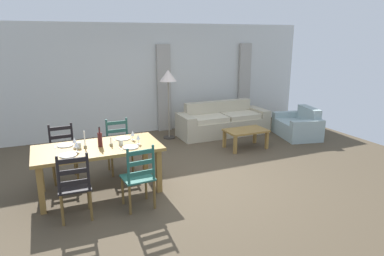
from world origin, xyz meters
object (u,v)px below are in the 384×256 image
dining_chair_near_right (139,177)px  wine_glass_near_right (138,137)px  dining_chair_far_right (119,146)px  standing_lamp (168,80)px  dining_chair_far_left (63,153)px  coffee_cup_secondary (79,145)px  wine_glass_far_left (74,140)px  coffee_table (246,132)px  coffee_cup_primary (121,142)px  wine_glass_near_left (76,145)px  wine_glass_far_right (133,133)px  wine_bottle (100,139)px  dining_chair_near_left (74,186)px  armchair_upholstered (299,127)px  dining_table (98,152)px  couch (222,122)px

dining_chair_near_right → wine_glass_near_right: dining_chair_near_right is taller
dining_chair_far_right → standing_lamp: size_ratio=0.59×
dining_chair_far_right → standing_lamp: (1.54, 1.59, 0.93)m
dining_chair_far_left → coffee_cup_secondary: bearing=-74.0°
wine_glass_far_left → coffee_cup_secondary: size_ratio=1.79×
coffee_table → coffee_cup_primary: bearing=-161.2°
coffee_table → wine_glass_near_left: bearing=-163.7°
dining_chair_near_right → wine_glass_far_left: (-0.75, 0.89, 0.38)m
wine_glass_far_right → coffee_cup_secondary: bearing=-174.3°
wine_bottle → coffee_cup_primary: 0.32m
wine_glass_near_left → wine_glass_far_left: bearing=91.4°
coffee_cup_primary → wine_glass_far_left: bearing=164.0°
wine_glass_far_right → coffee_table: bearing=16.5°
wine_glass_near_right → coffee_table: (2.68, 1.06, -0.51)m
dining_chair_near_left → coffee_cup_primary: dining_chair_near_left is taller
dining_chair_near_right → dining_chair_far_left: same height
dining_chair_near_left → dining_chair_near_right: 0.86m
wine_glass_near_right → wine_glass_far_left: bearing=165.2°
wine_glass_near_right → dining_chair_near_right: bearing=-105.8°
dining_chair_near_left → armchair_upholstered: size_ratio=0.73×
dining_table → dining_chair_near_right: size_ratio=1.98×
wine_glass_near_right → dining_table: bearing=168.6°
wine_bottle → standing_lamp: standing_lamp is taller
dining_table → coffee_table: size_ratio=2.11×
dining_chair_far_left → standing_lamp: bearing=32.4°
dining_chair_near_right → couch: bearing=44.8°
coffee_cup_primary → coffee_cup_secondary: (-0.62, 0.12, 0.00)m
couch → coffee_table: (-0.08, -1.22, 0.06)m
coffee_cup_secondary → couch: 4.23m
dining_chair_far_right → coffee_table: dining_chair_far_right is taller
wine_glass_far_right → dining_chair_far_left: bearing=149.5°
wine_glass_far_right → wine_glass_near_right: bearing=-84.7°
coffee_table → standing_lamp: 2.17m
dining_chair_far_right → wine_glass_far_left: 1.08m
coffee_cup_secondary → coffee_cup_primary: bearing=-10.6°
coffee_table → standing_lamp: (-1.27, 1.40, 1.06)m
coffee_cup_primary → standing_lamp: 2.99m
dining_chair_near_right → dining_chair_far_left: size_ratio=1.00×
dining_chair_near_left → coffee_cup_primary: bearing=40.1°
dining_chair_near_left → armchair_upholstered: (5.42, 1.89, -0.23)m
wine_glass_far_left → coffee_table: bearing=12.7°
dining_table → standing_lamp: standing_lamp is taller
dining_chair_far_right → coffee_cup_secondary: (-0.75, -0.69, 0.32)m
dining_chair_near_right → wine_glass_near_right: bearing=74.2°
wine_glass_near_left → standing_lamp: standing_lamp is taller
dining_chair_near_left → wine_bottle: (0.47, 0.71, 0.39)m
coffee_table → standing_lamp: standing_lamp is taller
dining_chair_near_right → wine_bottle: bearing=117.0°
dining_chair_near_right → dining_chair_far_right: 1.51m
dining_chair_near_left → dining_chair_near_right: bearing=-3.1°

